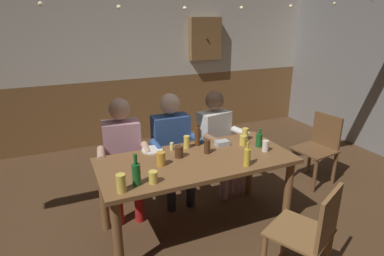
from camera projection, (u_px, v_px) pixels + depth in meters
ground_plane at (199, 230)px, 3.31m from camera, size 8.02×8.02×0.00m
back_wall_upper at (126, 36)px, 5.11m from camera, size 6.68×0.12×1.36m
back_wall_wainscot at (131, 110)px, 5.52m from camera, size 6.68×0.12×1.06m
dining_table at (197, 169)px, 3.14m from camera, size 1.86×0.85×0.77m
person_0 at (123, 151)px, 3.47m from camera, size 0.56×0.57×1.25m
person_1 at (173, 142)px, 3.69m from camera, size 0.56×0.52×1.25m
person_2 at (217, 136)px, 3.91m from camera, size 0.56×0.59×1.22m
chair_empty_near_right at (319, 147)px, 4.13m from camera, size 0.50×0.50×0.88m
chair_empty_near_left at (310, 234)px, 2.51m from camera, size 0.59×0.59×0.88m
table_candle at (172, 146)px, 3.29m from camera, size 0.04×0.04×0.08m
condiment_caddy at (222, 143)px, 3.41m from camera, size 0.14×0.10×0.05m
plate_0 at (152, 150)px, 3.29m from camera, size 0.21×0.21×0.01m
bottle_0 at (259, 140)px, 3.36m from camera, size 0.07×0.07×0.20m
bottle_1 at (197, 136)px, 3.39m from camera, size 0.06×0.06×0.26m
bottle_2 at (136, 173)px, 2.61m from camera, size 0.07×0.07×0.27m
bottle_3 at (247, 157)px, 2.94m from camera, size 0.06×0.06×0.23m
pint_glass_0 at (243, 140)px, 3.42m from camera, size 0.08×0.08×0.10m
pint_glass_1 at (161, 159)px, 2.95m from camera, size 0.08×0.08×0.13m
pint_glass_2 at (245, 134)px, 3.55m from camera, size 0.07×0.07×0.13m
pint_glass_3 at (153, 177)px, 2.65m from camera, size 0.07×0.07×0.10m
pint_glass_4 at (207, 147)px, 3.21m from camera, size 0.06×0.06×0.14m
pint_glass_5 at (265, 146)px, 3.26m from camera, size 0.07×0.07×0.11m
pint_glass_6 at (121, 183)px, 2.51m from camera, size 0.07×0.07×0.15m
pint_glass_7 at (187, 142)px, 3.33m from camera, size 0.06×0.06×0.13m
pint_glass_8 at (179, 152)px, 3.12m from camera, size 0.08×0.08×0.12m
wall_dart_cabinet at (205, 39)px, 5.53m from camera, size 0.56×0.15×0.70m
string_lights at (185, 3)px, 2.87m from camera, size 4.71×0.04×0.14m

